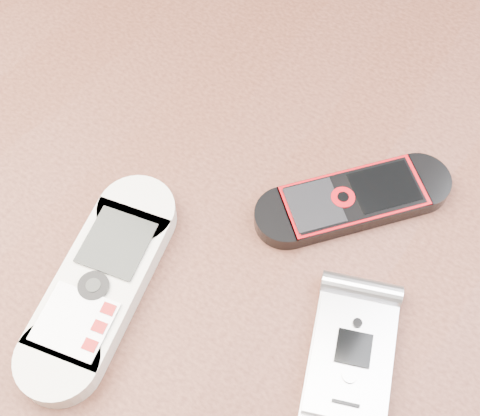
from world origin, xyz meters
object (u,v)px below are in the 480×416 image
nokia_white (100,283)px  motorola_razr (352,356)px  nokia_black_red (353,200)px  table (235,273)px

nokia_white → motorola_razr: size_ratio=1.64×
nokia_white → nokia_black_red: bearing=41.6°
nokia_white → nokia_black_red: (0.10, 0.15, -0.00)m
table → motorola_razr: (0.12, -0.05, 0.11)m
nokia_white → nokia_black_red: size_ratio=1.14×
nokia_white → nokia_black_red: nokia_white is taller
motorola_razr → nokia_black_red: bearing=97.3°
table → nokia_white: bearing=-111.4°
nokia_white → table: bearing=55.0°
nokia_black_red → motorola_razr: (0.05, -0.10, 0.00)m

